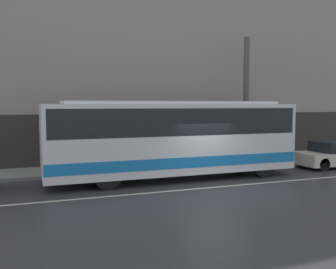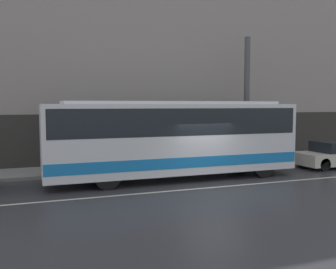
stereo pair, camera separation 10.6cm
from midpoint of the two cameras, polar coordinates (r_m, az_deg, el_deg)
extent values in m
plane|color=#333338|center=(15.18, 7.33, -7.99)|extent=(60.00, 60.00, 0.00)
cube|color=gray|center=(19.98, 0.20, -4.69)|extent=(60.00, 2.71, 0.15)
cube|color=gray|center=(21.44, -1.24, 14.29)|extent=(60.00, 0.30, 13.82)
cube|color=#2D2B28|center=(21.06, -1.07, -0.58)|extent=(60.00, 0.06, 2.80)
cube|color=beige|center=(15.18, 7.33, -7.97)|extent=(54.00, 0.14, 0.01)
cube|color=silver|center=(16.50, 0.97, -0.49)|extent=(11.11, 2.55, 2.97)
cube|color=#1972BF|center=(16.61, 0.97, -3.71)|extent=(11.05, 2.57, 0.45)
cube|color=black|center=(16.46, 0.97, 2.08)|extent=(10.77, 2.57, 1.13)
cube|color=orange|center=(19.13, 16.57, 3.90)|extent=(0.12, 1.91, 0.28)
cube|color=silver|center=(16.44, 0.98, 4.88)|extent=(9.44, 2.17, 0.12)
cylinder|color=black|center=(17.54, 14.49, -4.68)|extent=(1.03, 0.28, 1.03)
cylinder|color=black|center=(19.39, 10.74, -3.74)|extent=(1.03, 0.28, 1.03)
cylinder|color=black|center=(14.75, -9.00, -6.33)|extent=(1.03, 0.28, 1.03)
cylinder|color=black|center=(16.91, -10.48, -4.95)|extent=(1.03, 0.28, 1.03)
cube|color=black|center=(21.66, 24.32, -1.68)|extent=(2.16, 1.66, 0.55)
cylinder|color=black|center=(20.14, 22.86, -4.26)|extent=(0.65, 0.20, 0.65)
cylinder|color=black|center=(21.36, 19.84, -3.69)|extent=(0.65, 0.20, 0.65)
cylinder|color=#4C4C4F|center=(21.29, 12.02, 5.23)|extent=(0.31, 0.31, 6.83)
cylinder|color=#1E5933|center=(18.23, -9.35, -3.06)|extent=(0.36, 0.36, 1.47)
sphere|color=tan|center=(18.14, -9.39, -0.34)|extent=(0.27, 0.27, 0.27)
camera|label=1|loc=(0.05, -89.82, 0.01)|focal=40.00mm
camera|label=2|loc=(0.05, 90.18, -0.01)|focal=40.00mm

